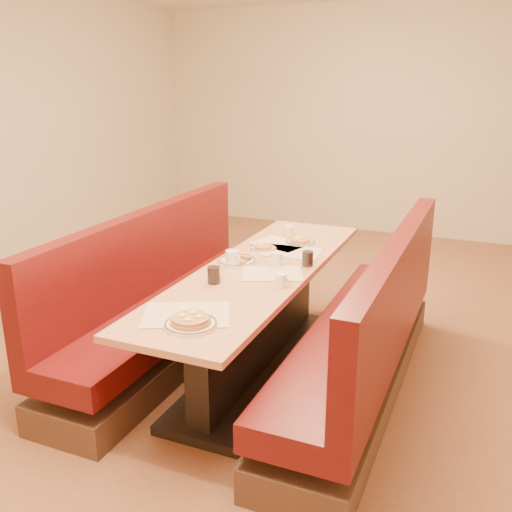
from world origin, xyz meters
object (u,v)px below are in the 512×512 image
at_px(eggs_plate, 236,260).
at_px(coffee_mug_d, 289,230).
at_px(pancake_plate, 191,323).
at_px(booth_left, 166,306).
at_px(diner_table, 259,321).
at_px(coffee_mug_a, 281,280).
at_px(coffee_mug_c, 277,259).
at_px(booth_right, 366,342).
at_px(coffee_mug_b, 233,257).
at_px(soda_tumbler_near, 214,275).
at_px(soda_tumbler_mid, 308,259).

bearing_deg(eggs_plate, coffee_mug_d, 82.91).
relative_size(pancake_plate, coffee_mug_d, 2.66).
bearing_deg(booth_left, eggs_plate, 5.63).
bearing_deg(diner_table, coffee_mug_a, -45.49).
bearing_deg(coffee_mug_c, diner_table, -144.67).
bearing_deg(diner_table, booth_right, 0.00).
height_order(booth_left, coffee_mug_a, booth_left).
bearing_deg(coffee_mug_b, soda_tumbler_near, -58.38).
relative_size(pancake_plate, coffee_mug_b, 2.20).
distance_m(eggs_plate, coffee_mug_c, 0.28).
relative_size(booth_left, coffee_mug_b, 20.08).
bearing_deg(soda_tumbler_near, coffee_mug_d, 87.37).
distance_m(booth_left, eggs_plate, 0.68).
bearing_deg(coffee_mug_c, pancake_plate, -108.09).
bearing_deg(booth_right, coffee_mug_c, 170.87).
distance_m(pancake_plate, coffee_mug_b, 1.00).
bearing_deg(eggs_plate, coffee_mug_b, -94.24).
distance_m(diner_table, soda_tumbler_mid, 0.54).
bearing_deg(soda_tumbler_near, coffee_mug_c, 63.62).
relative_size(eggs_plate, coffee_mug_c, 2.23).
xyz_separation_m(diner_table, coffee_mug_a, (0.26, -0.26, 0.42)).
relative_size(booth_right, coffee_mug_c, 21.50).
distance_m(coffee_mug_a, coffee_mug_b, 0.52).
xyz_separation_m(booth_left, soda_tumbler_mid, (1.01, 0.17, 0.44)).
bearing_deg(booth_left, soda_tumbler_mid, 9.82).
relative_size(booth_right, pancake_plate, 9.14).
bearing_deg(soda_tumbler_mid, diner_table, -147.71).
bearing_deg(coffee_mug_a, coffee_mug_b, 160.69).
bearing_deg(coffee_mug_b, pancake_plate, -52.42).
distance_m(diner_table, booth_right, 0.73).
distance_m(eggs_plate, coffee_mug_d, 0.79).
distance_m(booth_left, soda_tumbler_mid, 1.11).
height_order(diner_table, coffee_mug_c, coffee_mug_c).
height_order(coffee_mug_a, soda_tumbler_mid, soda_tumbler_mid).
relative_size(diner_table, soda_tumbler_mid, 24.64).
height_order(coffee_mug_a, coffee_mug_d, coffee_mug_a).
xyz_separation_m(booth_left, coffee_mug_b, (0.54, 0.00, 0.44)).
xyz_separation_m(booth_left, soda_tumbler_near, (0.59, -0.36, 0.44)).
bearing_deg(booth_left, coffee_mug_d, 52.45).
relative_size(pancake_plate, soda_tumbler_mid, 2.70).
bearing_deg(booth_right, coffee_mug_b, 179.93).
bearing_deg(coffee_mug_c, coffee_mug_d, 88.24).
bearing_deg(eggs_plate, booth_left, -174.37).
height_order(booth_left, pancake_plate, booth_left).
bearing_deg(soda_tumbler_near, diner_table, 68.03).
height_order(eggs_plate, coffee_mug_b, coffee_mug_b).
distance_m(booth_right, eggs_plate, 1.01).
distance_m(pancake_plate, coffee_mug_d, 1.81).
distance_m(booth_right, coffee_mug_a, 0.69).
bearing_deg(coffee_mug_b, eggs_plate, 110.17).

